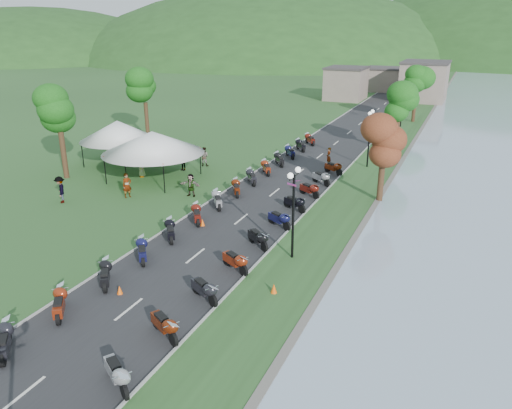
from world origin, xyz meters
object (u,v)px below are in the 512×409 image
at_px(vendor_tent_main, 154,155).
at_px(pedestrian_b, 204,166).
at_px(pedestrian_c, 62,202).
at_px(pedestrian_a, 128,197).

bearing_deg(vendor_tent_main, pedestrian_b, 70.92).
distance_m(vendor_tent_main, pedestrian_c, 8.32).
bearing_deg(vendor_tent_main, pedestrian_a, -80.21).
distance_m(pedestrian_a, pedestrian_c, 4.65).
xyz_separation_m(vendor_tent_main, pedestrian_b, (1.78, 5.15, -2.00)).
bearing_deg(pedestrian_c, pedestrian_a, 82.12).
xyz_separation_m(vendor_tent_main, pedestrian_a, (0.81, -4.71, -2.00)).
relative_size(vendor_tent_main, pedestrian_b, 3.20).
xyz_separation_m(vendor_tent_main, pedestrian_c, (-2.87, -7.55, -2.00)).
relative_size(vendor_tent_main, pedestrian_c, 2.84).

